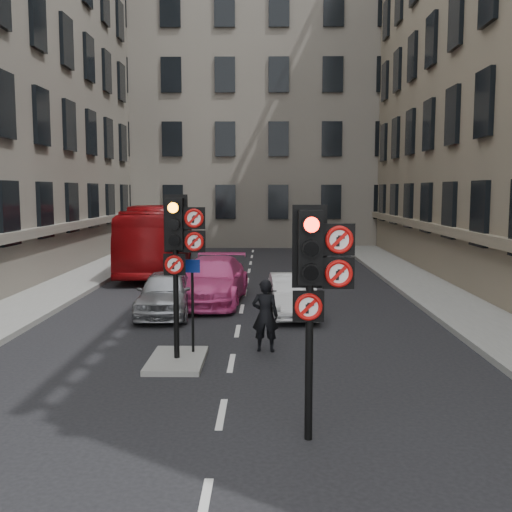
{
  "coord_description": "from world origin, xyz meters",
  "views": [
    {
      "loc": [
        0.73,
        -7.8,
        3.8
      ],
      "look_at": [
        0.57,
        2.98,
        2.6
      ],
      "focal_mm": 42.0,
      "sensor_mm": 36.0,
      "label": 1
    }
  ],
  "objects_px": {
    "motorcyclist": "(265,315)",
    "car_silver": "(166,293)",
    "signal_near": "(316,272)",
    "signal_far": "(179,241)",
    "car_pink": "(212,280)",
    "car_white": "(293,295)",
    "bus_red": "(159,238)",
    "motorcycle": "(270,302)",
    "info_sign": "(192,293)"
  },
  "relations": [
    {
      "from": "info_sign",
      "to": "car_white",
      "type": "bearing_deg",
      "value": 67.85
    },
    {
      "from": "signal_near",
      "to": "car_silver",
      "type": "bearing_deg",
      "value": 112.41
    },
    {
      "from": "car_white",
      "to": "bus_red",
      "type": "bearing_deg",
      "value": 117.02
    },
    {
      "from": "car_white",
      "to": "motorcyclist",
      "type": "xyz_separation_m",
      "value": [
        -0.84,
        -4.14,
        0.25
      ]
    },
    {
      "from": "signal_near",
      "to": "car_white",
      "type": "xyz_separation_m",
      "value": [
        0.1,
        9.15,
        -1.97
      ]
    },
    {
      "from": "car_white",
      "to": "bus_red",
      "type": "xyz_separation_m",
      "value": [
        -5.84,
        10.09,
        0.92
      ]
    },
    {
      "from": "motorcycle",
      "to": "info_sign",
      "type": "distance_m",
      "value": 4.64
    },
    {
      "from": "bus_red",
      "to": "motorcycle",
      "type": "xyz_separation_m",
      "value": [
        5.14,
        -10.6,
        -1.05
      ]
    },
    {
      "from": "motorcycle",
      "to": "info_sign",
      "type": "bearing_deg",
      "value": -107.81
    },
    {
      "from": "motorcyclist",
      "to": "car_pink",
      "type": "bearing_deg",
      "value": -67.74
    },
    {
      "from": "car_silver",
      "to": "car_pink",
      "type": "distance_m",
      "value": 2.37
    },
    {
      "from": "car_silver",
      "to": "signal_near",
      "type": "bearing_deg",
      "value": -69.45
    },
    {
      "from": "bus_red",
      "to": "info_sign",
      "type": "height_order",
      "value": "bus_red"
    },
    {
      "from": "car_silver",
      "to": "car_white",
      "type": "bearing_deg",
      "value": -1.66
    },
    {
      "from": "motorcycle",
      "to": "motorcyclist",
      "type": "distance_m",
      "value": 3.66
    },
    {
      "from": "car_white",
      "to": "bus_red",
      "type": "height_order",
      "value": "bus_red"
    },
    {
      "from": "signal_near",
      "to": "motorcyclist",
      "type": "relative_size",
      "value": 2.08
    },
    {
      "from": "car_pink",
      "to": "motorcycle",
      "type": "distance_m",
      "value": 3.18
    },
    {
      "from": "bus_red",
      "to": "motorcyclist",
      "type": "xyz_separation_m",
      "value": [
        5.0,
        -14.24,
        -0.67
      ]
    },
    {
      "from": "motorcyclist",
      "to": "signal_near",
      "type": "bearing_deg",
      "value": 104.53
    },
    {
      "from": "motorcyclist",
      "to": "motorcycle",
      "type": "bearing_deg",
      "value": -86.08
    },
    {
      "from": "motorcycle",
      "to": "bus_red",
      "type": "bearing_deg",
      "value": 121.22
    },
    {
      "from": "car_silver",
      "to": "bus_red",
      "type": "distance_m",
      "value": 10.33
    },
    {
      "from": "motorcyclist",
      "to": "car_silver",
      "type": "bearing_deg",
      "value": -47.68
    },
    {
      "from": "car_silver",
      "to": "motorcyclist",
      "type": "height_order",
      "value": "motorcyclist"
    },
    {
      "from": "signal_near",
      "to": "car_pink",
      "type": "xyz_separation_m",
      "value": [
        -2.53,
        11.16,
        -1.83
      ]
    },
    {
      "from": "car_pink",
      "to": "motorcycle",
      "type": "bearing_deg",
      "value": -48.84
    },
    {
      "from": "car_silver",
      "to": "bus_red",
      "type": "height_order",
      "value": "bus_red"
    },
    {
      "from": "car_white",
      "to": "car_pink",
      "type": "xyz_separation_m",
      "value": [
        -2.62,
        2.01,
        0.14
      ]
    },
    {
      "from": "car_white",
      "to": "motorcycle",
      "type": "bearing_deg",
      "value": -147.07
    },
    {
      "from": "signal_far",
      "to": "motorcyclist",
      "type": "xyz_separation_m",
      "value": [
        1.86,
        1.01,
        -1.84
      ]
    },
    {
      "from": "car_pink",
      "to": "bus_red",
      "type": "bearing_deg",
      "value": 115.49
    },
    {
      "from": "car_silver",
      "to": "info_sign",
      "type": "distance_m",
      "value": 4.93
    },
    {
      "from": "signal_near",
      "to": "bus_red",
      "type": "distance_m",
      "value": 20.11
    },
    {
      "from": "car_white",
      "to": "motorcyclist",
      "type": "bearing_deg",
      "value": -104.49
    },
    {
      "from": "signal_far",
      "to": "car_pink",
      "type": "distance_m",
      "value": 7.42
    },
    {
      "from": "signal_far",
      "to": "bus_red",
      "type": "distance_m",
      "value": 15.61
    },
    {
      "from": "info_sign",
      "to": "car_pink",
      "type": "bearing_deg",
      "value": 97.05
    },
    {
      "from": "car_pink",
      "to": "motorcycle",
      "type": "xyz_separation_m",
      "value": [
        1.92,
        -2.52,
        -0.27
      ]
    },
    {
      "from": "car_white",
      "to": "motorcycle",
      "type": "relative_size",
      "value": 2.35
    },
    {
      "from": "signal_near",
      "to": "motorcyclist",
      "type": "bearing_deg",
      "value": 98.43
    },
    {
      "from": "car_pink",
      "to": "info_sign",
      "type": "relative_size",
      "value": 2.43
    },
    {
      "from": "signal_far",
      "to": "car_pink",
      "type": "bearing_deg",
      "value": 89.4
    },
    {
      "from": "signal_near",
      "to": "car_pink",
      "type": "bearing_deg",
      "value": 102.75
    },
    {
      "from": "signal_near",
      "to": "car_white",
      "type": "height_order",
      "value": "signal_near"
    },
    {
      "from": "car_pink",
      "to": "info_sign",
      "type": "distance_m",
      "value": 6.72
    },
    {
      "from": "signal_near",
      "to": "bus_red",
      "type": "relative_size",
      "value": 0.33
    },
    {
      "from": "car_pink",
      "to": "bus_red",
      "type": "distance_m",
      "value": 8.74
    },
    {
      "from": "car_white",
      "to": "info_sign",
      "type": "xyz_separation_m",
      "value": [
        -2.48,
        -4.67,
        0.88
      ]
    },
    {
      "from": "bus_red",
      "to": "car_silver",
      "type": "bearing_deg",
      "value": -83.18
    }
  ]
}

